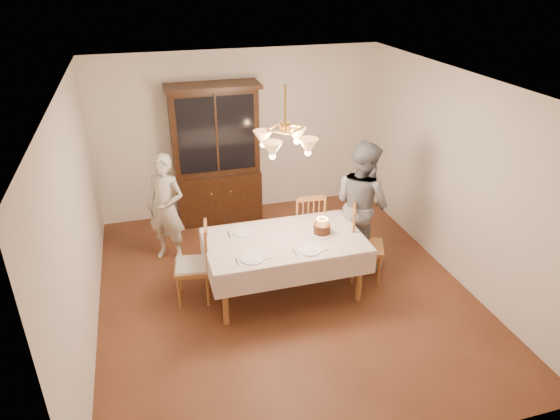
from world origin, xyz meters
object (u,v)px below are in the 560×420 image
object	(u,v)px
chair_far_side	(307,228)
elderly_woman	(166,209)
dining_table	(285,244)
birthday_cake	(322,229)
china_hutch	(216,157)

from	to	relation	value
chair_far_side	elderly_woman	size ratio (longest dim) A/B	0.66
dining_table	elderly_woman	distance (m)	1.79
chair_far_side	birthday_cake	xyz separation A→B (m)	(-0.06, -0.73, 0.37)
dining_table	birthday_cake	bearing A→B (deg)	0.42
china_hutch	chair_far_side	size ratio (longest dim) A/B	2.16
dining_table	chair_far_side	distance (m)	0.94
dining_table	china_hutch	xyz separation A→B (m)	(-0.43, 2.25, 0.36)
elderly_woman	dining_table	bearing A→B (deg)	-7.27
dining_table	chair_far_side	bearing A→B (deg)	53.82
elderly_woman	birthday_cake	size ratio (longest dim) A/B	5.08
dining_table	birthday_cake	distance (m)	0.49
china_hutch	elderly_woman	bearing A→B (deg)	-130.14
china_hutch	chair_far_side	world-z (taller)	china_hutch
dining_table	china_hutch	world-z (taller)	china_hutch
china_hutch	chair_far_side	distance (m)	1.90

